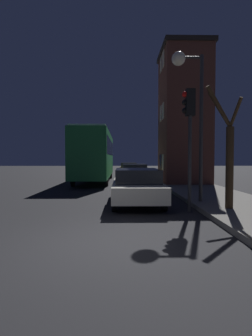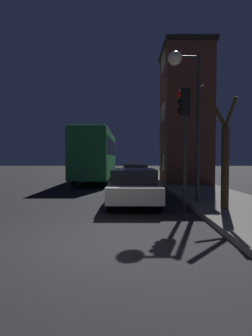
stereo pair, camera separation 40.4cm
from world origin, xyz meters
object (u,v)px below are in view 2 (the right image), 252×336
Objects in this scene: traffic_light at (184,124)px; car_mid_lane at (135,173)px; bare_tree at (223,153)px; streetlamp at (185,88)px; car_near_lane at (133,185)px; bus at (97,153)px; car_far_lane at (131,169)px.

car_mid_lane is at bearing 98.26° from traffic_light.
streetlamp is at bearing 124.51° from bare_tree.
car_near_lane is at bearing 168.99° from streetlamp.
streetlamp is 2.03m from traffic_light.
car_far_lane is (2.82, 7.68, -1.56)m from bus.
car_mid_lane is at bearing 105.30° from bare_tree.
car_far_lane is (-1.55, 19.53, -2.26)m from traffic_light.
streetlamp is 3.07m from bare_tree.
streetlamp is 0.54× the size of bus.
bus is at bearing 142.65° from car_mid_lane.
traffic_light is at bearing 173.56° from bare_tree.
bus is at bearing 113.78° from streetlamp.
traffic_light is at bearing -85.46° from car_far_lane.
bare_tree reaches higher than car_far_lane.
car_near_lane is 7.92m from car_mid_lane.
car_far_lane is (-1.84, 18.25, -3.80)m from streetlamp.
bare_tree is at bearing -81.85° from car_far_lane.
traffic_light reaches higher than car_far_lane.
bare_tree is 0.38× the size of bus.
car_near_lane is at bearing -75.14° from bus.
traffic_light is at bearing -45.00° from car_near_lane.
bus is (-4.66, 10.57, -2.24)m from streetlamp.
streetlamp is 1.27× the size of car_mid_lane.
car_near_lane reaches higher than car_far_lane.
bare_tree is (0.98, -1.43, -2.54)m from streetlamp.
bare_tree is 19.92m from car_far_lane.
car_far_lane is at bearing 98.15° from bare_tree.
bus is 10.65m from car_near_lane.
car_near_lane is 1.06× the size of car_mid_lane.
bus is 8.33m from car_far_lane.
car_far_lane is at bearing 94.54° from traffic_light.
traffic_light is 12.65m from bus.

